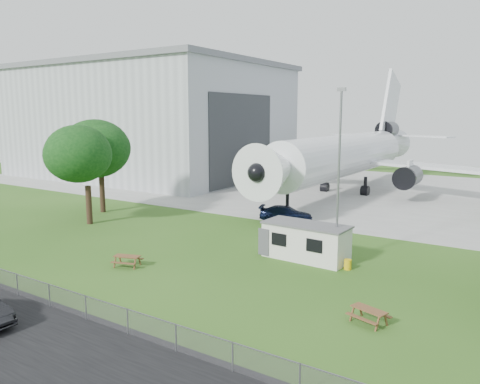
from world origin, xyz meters
The scene contains 13 objects.
ground centered at (0.00, 0.00, 0.00)m, with size 160.00×160.00×0.00m, color #467327.
asphalt_strip centered at (0.00, -13.00, 0.01)m, with size 120.00×8.00×0.02m, color black.
concrete_apron centered at (0.00, 38.00, 0.01)m, with size 120.00×46.00×0.03m, color #B7B7B2.
hangar centered at (-37.97, 36.00, 9.41)m, with size 43.00×31.00×18.55m.
airliner centered at (-2.00, 35.86, 5.27)m, with size 46.36×47.73×17.69m.
site_cabin centered at (6.02, 5.90, 1.31)m, with size 6.81×2.97×2.62m.
picnic_west centered at (-3.58, -2.34, 0.00)m, with size 1.80×1.50×0.76m, color brown, non-canonical shape.
picnic_east centered at (13.21, -2.06, 0.00)m, with size 1.80×1.50×0.76m, color brown, non-canonical shape.
fence centered at (0.00, -9.50, 0.00)m, with size 58.00×0.04×1.30m, color gray.
lamp_mast centered at (8.20, 6.20, 6.00)m, with size 0.16×0.16×12.00m, color slate.
tree_west_big centered at (-19.44, 9.23, 6.89)m, with size 7.40×7.40×10.60m.
tree_west_small centered at (-16.14, 4.76, 6.32)m, with size 7.04×7.04×9.86m.
car_apron_van centered at (-0.79, 15.88, 0.75)m, with size 2.10×5.17×1.50m, color black.
Camera 1 is at (19.83, -24.07, 10.34)m, focal length 35.00 mm.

